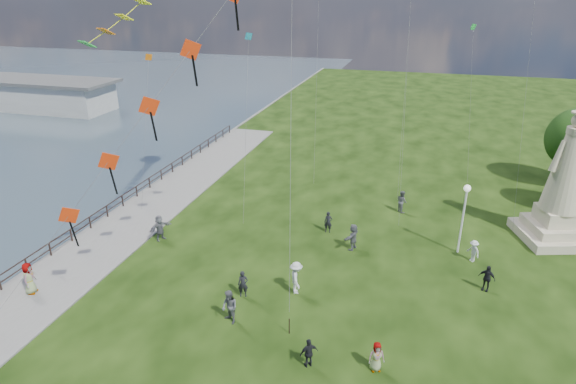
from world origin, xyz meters
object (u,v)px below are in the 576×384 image
(person_9, at_px, (487,278))
(person_11, at_px, (353,237))
(person_0, at_px, (243,284))
(person_4, at_px, (376,357))
(person_6, at_px, (328,222))
(person_10, at_px, (29,280))
(person_3, at_px, (309,353))
(person_7, at_px, (402,201))
(statue, at_px, (562,194))
(lamppost, at_px, (465,204))
(person_8, at_px, (473,251))
(person_2, at_px, (296,278))
(person_1, at_px, (230,307))
(pier_pavilion, at_px, (21,93))
(person_5, at_px, (160,228))

(person_9, bearing_deg, person_11, -175.87)
(person_0, xyz_separation_m, person_4, (7.78, -3.69, -0.04))
(person_6, height_order, person_10, person_10)
(person_10, xyz_separation_m, person_11, (16.60, 10.12, -0.04))
(person_6, bearing_deg, person_3, -90.01)
(person_7, xyz_separation_m, person_11, (-2.71, -6.83, 0.03))
(statue, xyz_separation_m, person_11, (-13.04, -5.21, -2.46))
(person_9, bearing_deg, person_7, 141.72)
(lamppost, distance_m, person_3, 14.79)
(person_4, distance_m, person_8, 12.21)
(statue, relative_size, person_10, 4.72)
(person_3, distance_m, person_7, 18.36)
(person_2, xyz_separation_m, person_9, (10.34, 3.20, -0.17))
(person_2, height_order, person_10, person_2)
(person_0, bearing_deg, person_1, -105.26)
(lamppost, height_order, person_2, lamppost)
(lamppost, distance_m, person_2, 11.86)
(person_2, xyz_separation_m, person_7, (5.01, 12.67, -0.10))
(person_1, bearing_deg, person_0, 128.66)
(pier_pavilion, distance_m, person_8, 68.25)
(person_0, distance_m, person_9, 13.80)
(person_8, relative_size, person_10, 0.77)
(person_3, bearing_deg, person_0, -79.98)
(person_5, bearing_deg, person_8, -56.52)
(person_11, bearing_deg, person_5, -61.46)
(person_6, distance_m, person_9, 11.08)
(person_8, height_order, person_10, person_10)
(person_1, xyz_separation_m, person_8, (12.41, 9.89, -0.20))
(pier_pavilion, height_order, person_2, pier_pavilion)
(person_1, bearing_deg, statue, 73.67)
(lamppost, height_order, person_1, lamppost)
(lamppost, bearing_deg, person_7, 126.77)
(pier_pavilion, distance_m, person_4, 69.77)
(person_0, bearing_deg, pier_pavilion, 123.95)
(person_5, bearing_deg, person_1, -105.76)
(person_2, relative_size, person_6, 1.25)
(statue, height_order, person_7, statue)
(person_4, bearing_deg, person_1, 148.08)
(person_4, relative_size, person_7, 0.86)
(person_5, distance_m, person_8, 20.62)
(statue, relative_size, person_7, 5.14)
(pier_pavilion, height_order, lamppost, lamppost)
(person_8, bearing_deg, person_10, -106.86)
(person_10, bearing_deg, person_8, -81.39)
(person_5, height_order, person_7, person_5)
(person_3, bearing_deg, lamppost, -156.76)
(person_6, distance_m, person_11, 2.81)
(person_1, xyz_separation_m, person_4, (7.61, -1.34, -0.19))
(person_2, height_order, person_5, person_2)
(person_8, bearing_deg, statue, 89.65)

